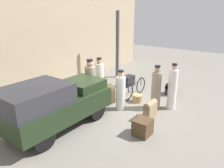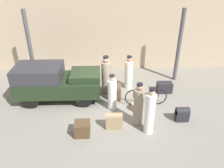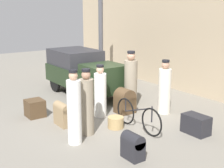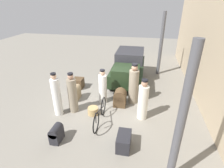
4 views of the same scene
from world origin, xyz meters
TOP-DOWN VIEW (x-y plane):
  - ground_plane at (0.00, 0.00)m, footprint 30.00×30.00m
  - station_building_facade at (0.00, 4.08)m, footprint 16.00×0.15m
  - canopy_pillar_left at (-3.72, 2.39)m, footprint 0.20×0.20m
  - canopy_pillar_right at (3.63, 2.39)m, footprint 0.20×0.20m
  - truck at (-2.28, 0.67)m, footprint 3.63×1.64m
  - bicycle at (1.66, 0.02)m, footprint 1.83×0.04m
  - wicker_basket at (1.21, -0.40)m, footprint 0.44×0.44m
  - porter_standing_middle at (1.13, -1.26)m, footprint 0.37×0.37m
  - porter_carrying_trunk at (1.07, 1.57)m, footprint 0.39×0.39m
  - porter_lifting_near_truck at (0.19, -0.22)m, footprint 0.36×0.36m
  - porter_with_bicycle at (1.45, -1.79)m, footprint 0.34×0.34m
  - conductor_in_dark_uniform at (-0.04, 1.12)m, footprint 0.43×0.43m
  - suitcase_small_leather at (2.75, 1.07)m, footprint 0.70×0.43m
  - trunk_barrel_dark at (0.21, -1.51)m, footprint 0.62×0.26m
  - suitcase_tan_flat at (-0.94, -1.84)m, footprint 0.54×0.51m
  - trunk_umber_medium at (2.88, -1.15)m, footprint 0.50×0.31m
  - suitcase_black_upright at (0.35, 0.58)m, footprint 0.50×0.53m

SIDE VIEW (x-z plane):
  - ground_plane at x=0.00m, z-range 0.00..0.00m
  - wicker_basket at x=1.21m, z-range 0.00..0.31m
  - suitcase_small_leather at x=2.75m, z-range 0.00..0.50m
  - suitcase_tan_flat at x=-0.94m, z-range 0.00..0.52m
  - trunk_umber_medium at x=2.88m, z-range 0.01..0.60m
  - trunk_barrel_dark at x=0.21m, z-range 0.02..0.68m
  - bicycle at x=1.66m, z-range -0.01..0.78m
  - suitcase_black_upright at x=0.35m, z-range 0.00..0.77m
  - porter_lifting_near_truck at x=0.19m, z-range -0.07..1.52m
  - porter_carrying_trunk at x=1.07m, z-range -0.07..1.60m
  - porter_standing_middle at x=1.13m, z-range -0.07..1.66m
  - porter_with_bicycle at x=1.45m, z-range -0.07..1.75m
  - conductor_in_dark_uniform at x=-0.04m, z-range -0.08..1.78m
  - truck at x=-2.28m, z-range 0.09..1.72m
  - canopy_pillar_left at x=-3.72m, z-range 0.00..3.69m
  - canopy_pillar_right at x=3.63m, z-range 0.00..3.69m
  - station_building_facade at x=0.00m, z-range 0.00..4.50m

